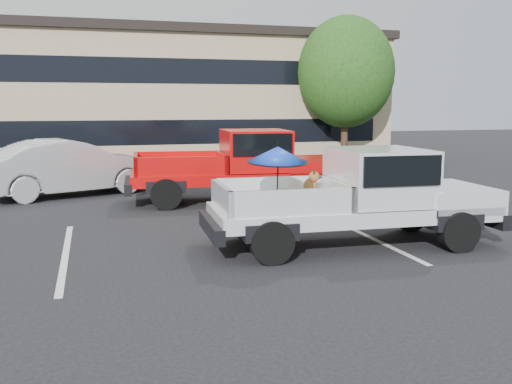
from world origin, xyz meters
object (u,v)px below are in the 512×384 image
tree_right (346,72)px  tree_back (240,75)px  silver_sedan (70,167)px  silver_pickup (367,192)px  red_pickup (249,162)px

tree_right → tree_back: size_ratio=0.95×
tree_back → silver_sedan: bearing=-121.7°
tree_right → tree_back: tree_back is taller
tree_back → silver_pickup: (-3.36, -22.83, -3.36)m
red_pickup → silver_sedan: size_ratio=1.21×
silver_pickup → red_pickup: 5.72m
tree_right → red_pickup: tree_right is taller
tree_right → tree_back: 8.55m
tree_back → red_pickup: 17.98m
silver_pickup → tree_back: bearing=84.2°
red_pickup → silver_sedan: (-4.92, 2.43, -0.25)m
tree_back → silver_sedan: (-9.10, -14.74, -3.56)m
silver_pickup → red_pickup: size_ratio=0.92×
tree_back → silver_pickup: size_ratio=1.23×
red_pickup → tree_back: bearing=80.7°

